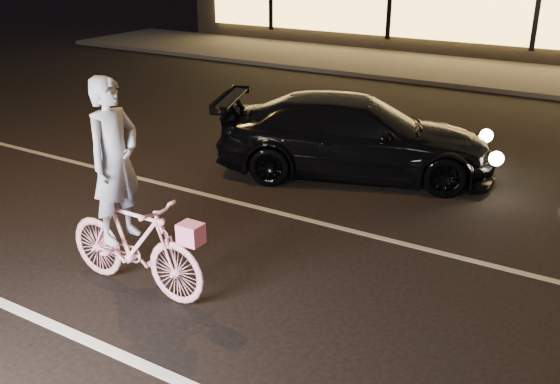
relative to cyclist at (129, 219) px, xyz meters
The scene contains 6 objects.
ground 1.52m from the cyclist, 24.65° to the left, with size 90.00×90.00×0.00m, color black.
lane_stripe_near 1.72m from the cyclist, 39.96° to the right, with size 60.00×0.12×0.01m, color silver.
lane_stripe_far 2.90m from the cyclist, 65.44° to the left, with size 60.00×0.10×0.01m, color gray.
sidewalk 13.60m from the cyclist, 85.11° to the left, with size 30.00×4.00×0.12m, color #383533.
cyclist is the anchor object (origin of this frame).
sedan 4.55m from the cyclist, 83.34° to the left, with size 4.73×3.24×1.27m.
Camera 1 is at (3.29, -4.79, 3.55)m, focal length 40.00 mm.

